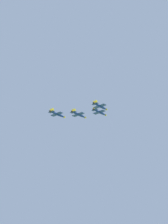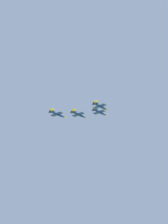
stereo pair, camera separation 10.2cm
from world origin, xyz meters
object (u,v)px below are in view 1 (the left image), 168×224
jet_left_outer (57,114)px  jet_lead (100,112)px  jet_right_wingman (100,106)px  jet_left_wingman (79,115)px

jet_left_outer → jet_lead: bearing=-40.2°
jet_lead → jet_right_wingman: jet_lead is taller
jet_lead → jet_left_wingman: bearing=139.7°
jet_left_wingman → jet_right_wingman: size_ratio=1.03×
jet_right_wingman → jet_left_outer: size_ratio=0.98×
jet_lead → jet_left_wingman: size_ratio=0.98×
jet_lead → jet_left_wingman: (15.33, 5.25, -2.98)m
jet_right_wingman → jet_left_wingman: bearing=90.0°
jet_left_outer → jet_left_wingman: bearing=-40.2°
jet_lead → jet_left_outer: (30.66, 10.51, -3.69)m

